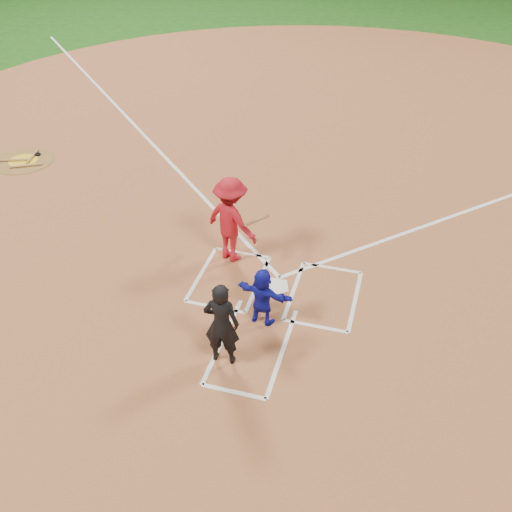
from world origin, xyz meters
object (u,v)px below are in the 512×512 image
(on_deck_circle, at_px, (23,161))
(batter_at_plate, at_px, (231,220))
(catcher, at_px, (262,297))
(umpire, at_px, (222,324))
(home_plate, at_px, (276,286))

(on_deck_circle, relative_size, batter_at_plate, 0.90)
(catcher, bearing_deg, umpire, 80.80)
(home_plate, distance_m, on_deck_circle, 8.84)
(catcher, distance_m, batter_at_plate, 2.13)
(umpire, bearing_deg, batter_at_plate, -79.80)
(batter_at_plate, bearing_deg, umpire, -75.24)
(on_deck_circle, distance_m, catcher, 9.31)
(catcher, bearing_deg, batter_at_plate, -46.58)
(on_deck_circle, xyz_separation_m, batter_at_plate, (7.00, -2.73, 0.94))
(home_plate, relative_size, batter_at_plate, 0.32)
(on_deck_circle, xyz_separation_m, catcher, (8.15, -4.48, 0.58))
(catcher, distance_m, umpire, 1.21)
(home_plate, bearing_deg, on_deck_circle, -22.90)
(home_plate, relative_size, umpire, 0.37)
(on_deck_circle, height_order, umpire, umpire)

